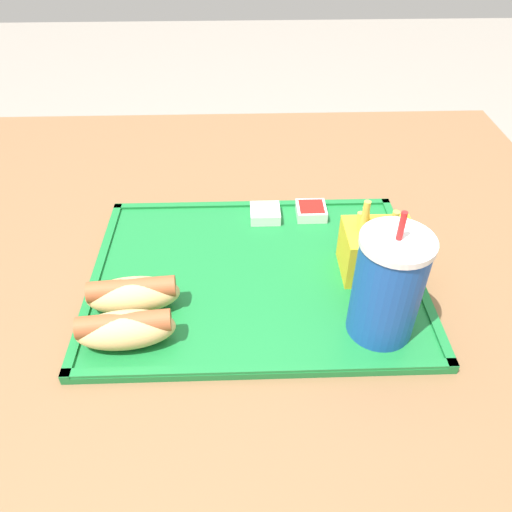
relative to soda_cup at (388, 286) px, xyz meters
The scene contains 9 objects.
ground_plane 0.82m from the soda_cup, 30.14° to the right, with size 8.00×8.00×0.00m, color gray.
dining_table 0.49m from the soda_cup, 30.14° to the right, with size 1.15×1.10×0.71m.
food_tray 0.20m from the soda_cup, 35.89° to the right, with size 0.46×0.35×0.01m.
soda_cup is the anchor object (origin of this frame).
hot_dog_far 0.31m from the soda_cup, ahead, with size 0.12×0.06×0.05m.
hot_dog_near 0.32m from the soda_cup, ahead, with size 0.12×0.06×0.05m.
fries_carton 0.11m from the soda_cup, 98.66° to the right, with size 0.09×0.08×0.12m.
sauce_cup_mayo 0.28m from the soda_cup, 61.37° to the right, with size 0.05×0.05×0.02m.
sauce_cup_ketchup 0.26m from the soda_cup, 77.05° to the right, with size 0.05×0.05×0.02m.
Camera 1 is at (-0.02, 0.52, 1.19)m, focal length 35.00 mm.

